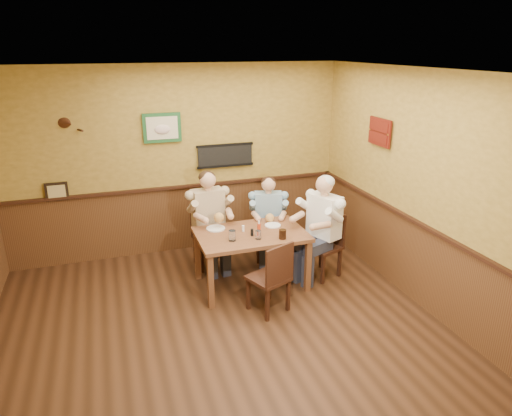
% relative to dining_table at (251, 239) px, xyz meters
% --- Properties ---
extents(room, '(5.02, 5.03, 2.81)m').
position_rel_dining_table_xyz_m(room, '(-0.53, -0.88, 1.03)').
color(room, black).
rests_on(room, ground).
extents(dining_table, '(1.40, 0.90, 0.75)m').
position_rel_dining_table_xyz_m(dining_table, '(0.00, 0.00, 0.00)').
color(dining_table, brown).
rests_on(dining_table, ground).
extents(chair_back_left, '(0.45, 0.45, 0.89)m').
position_rel_dining_table_xyz_m(chair_back_left, '(-0.40, 0.73, -0.21)').
color(chair_back_left, '#381D11').
rests_on(chair_back_left, ground).
extents(chair_back_right, '(0.46, 0.46, 0.80)m').
position_rel_dining_table_xyz_m(chair_back_right, '(0.48, 0.66, -0.26)').
color(chair_back_right, '#381D11').
rests_on(chair_back_right, ground).
extents(chair_right_end, '(0.54, 0.54, 0.91)m').
position_rel_dining_table_xyz_m(chair_right_end, '(1.00, -0.07, -0.20)').
color(chair_right_end, '#381D11').
rests_on(chair_right_end, ground).
extents(chair_near_side, '(0.55, 0.55, 0.91)m').
position_rel_dining_table_xyz_m(chair_near_side, '(-0.00, -0.66, -0.20)').
color(chair_near_side, '#381D11').
rests_on(chair_near_side, ground).
extents(diner_tan_shirt, '(0.65, 0.65, 1.27)m').
position_rel_dining_table_xyz_m(diner_tan_shirt, '(-0.40, 0.73, -0.02)').
color(diner_tan_shirt, '#CFB58E').
rests_on(diner_tan_shirt, ground).
extents(diner_blue_polo, '(0.66, 0.66, 1.15)m').
position_rel_dining_table_xyz_m(diner_blue_polo, '(0.48, 0.66, -0.08)').
color(diner_blue_polo, '#80A4C0').
rests_on(diner_blue_polo, ground).
extents(diner_white_elder, '(0.78, 0.78, 1.30)m').
position_rel_dining_table_xyz_m(diner_white_elder, '(1.00, -0.07, -0.01)').
color(diner_white_elder, white).
rests_on(diner_white_elder, ground).
extents(water_glass_left, '(0.09, 0.09, 0.13)m').
position_rel_dining_table_xyz_m(water_glass_left, '(-0.30, -0.16, 0.16)').
color(water_glass_left, silver).
rests_on(water_glass_left, dining_table).
extents(water_glass_mid, '(0.09, 0.09, 0.11)m').
position_rel_dining_table_xyz_m(water_glass_mid, '(0.02, -0.22, 0.15)').
color(water_glass_mid, white).
rests_on(water_glass_mid, dining_table).
extents(cola_tumbler, '(0.12, 0.12, 0.12)m').
position_rel_dining_table_xyz_m(cola_tumbler, '(0.31, -0.31, 0.15)').
color(cola_tumbler, black).
rests_on(cola_tumbler, dining_table).
extents(hot_sauce_bottle, '(0.05, 0.05, 0.18)m').
position_rel_dining_table_xyz_m(hot_sauce_bottle, '(0.07, -0.11, 0.18)').
color(hot_sauce_bottle, red).
rests_on(hot_sauce_bottle, dining_table).
extents(salt_shaker, '(0.04, 0.04, 0.08)m').
position_rel_dining_table_xyz_m(salt_shaker, '(-0.08, 0.08, 0.13)').
color(salt_shaker, white).
rests_on(salt_shaker, dining_table).
extents(pepper_shaker, '(0.05, 0.05, 0.09)m').
position_rel_dining_table_xyz_m(pepper_shaker, '(-0.02, -0.10, 0.14)').
color(pepper_shaker, black).
rests_on(pepper_shaker, dining_table).
extents(plate_far_left, '(0.27, 0.27, 0.02)m').
position_rel_dining_table_xyz_m(plate_far_left, '(-0.40, 0.27, 0.10)').
color(plate_far_left, silver).
rests_on(plate_far_left, dining_table).
extents(plate_far_right, '(0.22, 0.22, 0.01)m').
position_rel_dining_table_xyz_m(plate_far_right, '(0.35, 0.14, 0.10)').
color(plate_far_right, white).
rests_on(plate_far_right, dining_table).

